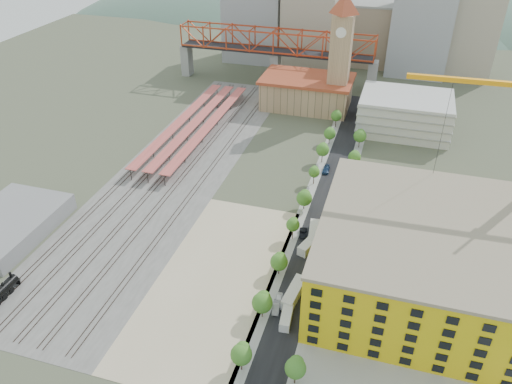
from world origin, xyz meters
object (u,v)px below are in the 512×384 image
(clock_tower, at_px, (341,44))
(construction_building, at_px, (415,256))
(site_trailer_b, at_px, (294,293))
(site_trailer_c, at_px, (310,244))
(site_trailer_a, at_px, (287,315))
(site_trailer_d, at_px, (314,233))
(car_0, at_px, (279,300))

(clock_tower, relative_size, construction_building, 1.03)
(clock_tower, distance_m, site_trailer_b, 115.50)
(construction_building, relative_size, site_trailer_c, 5.22)
(construction_building, height_order, site_trailer_a, construction_building)
(construction_building, relative_size, site_trailer_b, 4.86)
(construction_building, xyz_separation_m, site_trailer_a, (-26.00, -18.97, -8.23))
(site_trailer_c, bearing_deg, clock_tower, 113.89)
(site_trailer_c, relative_size, site_trailer_d, 0.97)
(car_0, bearing_deg, site_trailer_d, 76.30)
(clock_tower, distance_m, car_0, 117.97)
(site_trailer_d, bearing_deg, car_0, -103.11)
(car_0, bearing_deg, site_trailer_a, -63.40)
(site_trailer_b, bearing_deg, site_trailer_a, -82.53)
(construction_building, bearing_deg, site_trailer_b, -155.31)
(site_trailer_a, relative_size, site_trailer_c, 0.89)
(site_trailer_b, xyz_separation_m, car_0, (-3.00, -2.55, -0.69))
(site_trailer_b, xyz_separation_m, site_trailer_c, (0.00, 19.58, -0.10))
(car_0, bearing_deg, site_trailer_b, 33.07)
(site_trailer_a, bearing_deg, car_0, 119.04)
(site_trailer_b, bearing_deg, site_trailer_c, 97.47)
(clock_tower, distance_m, site_trailer_d, 92.19)
(site_trailer_a, xyz_separation_m, site_trailer_b, (0.00, 7.01, 0.24))
(construction_building, distance_m, site_trailer_d, 29.87)
(construction_building, height_order, car_0, construction_building)
(site_trailer_a, height_order, site_trailer_c, site_trailer_c)
(site_trailer_a, xyz_separation_m, site_trailer_d, (0.00, 31.28, 0.19))
(site_trailer_a, height_order, site_trailer_d, site_trailer_d)
(site_trailer_d, bearing_deg, site_trailer_a, -96.73)
(construction_building, bearing_deg, site_trailer_d, 154.65)
(site_trailer_a, bearing_deg, site_trailer_b, 85.12)
(construction_building, xyz_separation_m, site_trailer_d, (-26.00, 12.32, -8.04))
(site_trailer_c, xyz_separation_m, car_0, (-3.00, -22.13, -0.59))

